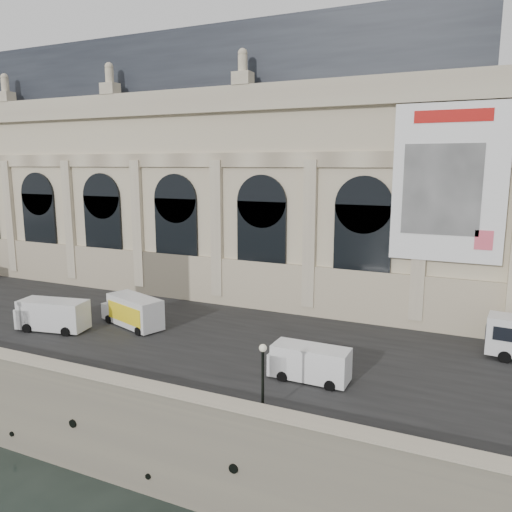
% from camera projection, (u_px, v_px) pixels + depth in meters
% --- Properties ---
extents(ground, '(260.00, 260.00, 0.00)m').
position_uv_depth(ground, '(55.00, 465.00, 34.64)').
color(ground, black).
rests_on(ground, ground).
extents(quay, '(160.00, 70.00, 6.00)m').
position_uv_depth(quay, '(260.00, 300.00, 65.41)').
color(quay, gray).
rests_on(quay, ground).
extents(street, '(160.00, 24.00, 0.06)m').
position_uv_depth(street, '(168.00, 324.00, 46.07)').
color(street, '#2D2D2D').
rests_on(street, quay).
extents(parapet, '(160.00, 1.40, 1.21)m').
position_uv_depth(parapet, '(55.00, 372.00, 33.98)').
color(parapet, gray).
rests_on(parapet, quay).
extents(museum, '(69.00, 18.70, 29.10)m').
position_uv_depth(museum, '(202.00, 171.00, 61.12)').
color(museum, beige).
rests_on(museum, quay).
extents(van_b, '(6.54, 3.45, 2.77)m').
position_uv_depth(van_b, '(50.00, 315.00, 44.22)').
color(van_b, silver).
rests_on(van_b, quay).
extents(van_c, '(5.46, 2.32, 2.42)m').
position_uv_depth(van_c, '(306.00, 363.00, 34.05)').
color(van_c, white).
rests_on(van_c, quay).
extents(box_truck, '(7.42, 4.43, 2.85)m').
position_uv_depth(box_truck, '(133.00, 311.00, 45.28)').
color(box_truck, silver).
rests_on(box_truck, quay).
extents(lamp_right, '(0.45, 0.45, 4.44)m').
position_uv_depth(lamp_right, '(263.00, 381.00, 28.89)').
color(lamp_right, black).
rests_on(lamp_right, quay).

